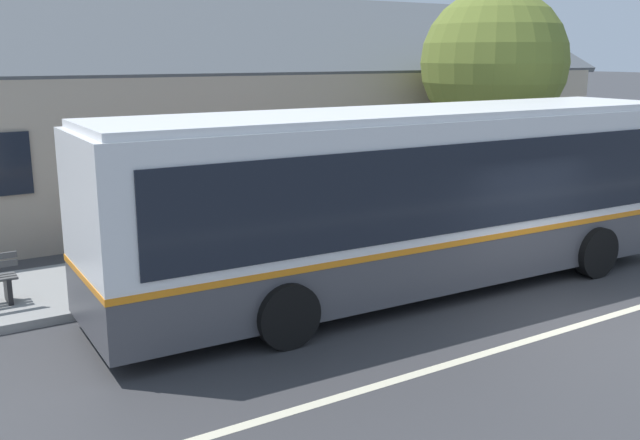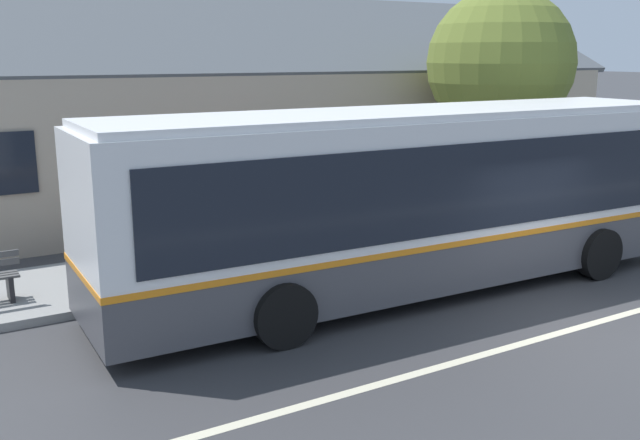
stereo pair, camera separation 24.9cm
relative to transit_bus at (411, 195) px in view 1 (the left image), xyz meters
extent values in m
plane|color=#38383A|center=(1.57, -2.90, -1.78)|extent=(300.00, 300.00, 0.00)
cube|color=gray|center=(1.57, 3.10, -1.70)|extent=(60.00, 3.00, 0.15)
cube|color=beige|center=(1.57, -2.90, -1.77)|extent=(60.00, 0.16, 0.01)
cube|color=tan|center=(1.56, 10.63, 0.10)|extent=(21.41, 9.51, 3.75)
cube|color=#4C5156|center=(1.56, 8.26, 3.08)|extent=(22.01, 4.82, 2.36)
cube|color=#4C5156|center=(1.56, 13.01, 3.08)|extent=(22.01, 4.82, 2.36)
cube|color=black|center=(-5.93, 5.85, 0.29)|extent=(1.10, 0.06, 1.30)
cube|color=black|center=(9.06, 5.85, 0.29)|extent=(1.10, 0.06, 1.30)
cube|color=#4C3323|center=(4.77, 5.85, -0.73)|extent=(1.00, 0.06, 2.10)
cube|color=#47474C|center=(-0.02, 0.00, -1.08)|extent=(11.68, 2.82, 0.84)
cube|color=orange|center=(-0.02, 0.00, -0.61)|extent=(11.70, 2.84, 0.10)
cube|color=white|center=(-0.02, 0.00, 0.43)|extent=(11.68, 2.82, 1.98)
cube|color=white|center=(-0.02, 0.00, 1.48)|extent=(11.45, 2.69, 0.12)
cube|color=black|center=(0.02, 1.26, 0.33)|extent=(10.69, 0.32, 1.48)
cube|color=black|center=(-0.05, -1.27, 0.33)|extent=(10.69, 0.32, 1.48)
cube|color=black|center=(5.81, -0.16, 0.33)|extent=(0.10, 2.20, 1.48)
cube|color=black|center=(5.81, -0.16, 1.28)|extent=(0.09, 1.75, 0.24)
cube|color=black|center=(5.83, -0.16, -1.38)|extent=(0.15, 2.50, 0.28)
cube|color=#B21919|center=(-1.43, 1.31, -1.08)|extent=(3.25, 0.12, 0.59)
cube|color=black|center=(4.55, 1.14, -0.22)|extent=(0.90, 0.05, 2.57)
cylinder|color=black|center=(3.62, 1.15, -1.28)|extent=(1.01, 0.31, 1.00)
cylinder|color=black|center=(3.55, -1.35, -1.28)|extent=(1.01, 0.31, 1.00)
cylinder|color=black|center=(-3.18, 1.34, -1.28)|extent=(1.01, 0.31, 1.00)
cylinder|color=black|center=(-3.25, -1.16, -1.28)|extent=(1.01, 0.31, 1.00)
cube|color=black|center=(-6.48, 2.72, -1.40)|extent=(0.08, 0.43, 0.45)
cylinder|color=#4C3828|center=(5.90, 3.93, -0.38)|extent=(0.31, 0.31, 2.79)
sphere|color=olive|center=(5.90, 3.93, 2.26)|extent=(3.84, 3.84, 3.84)
sphere|color=olive|center=(6.50, 4.42, 1.69)|extent=(2.68, 2.68, 2.68)
cylinder|color=gray|center=(7.00, 2.10, -0.43)|extent=(0.07, 0.07, 2.40)
cube|color=#1959A5|center=(7.00, 2.08, 0.52)|extent=(0.36, 0.03, 0.48)
camera|label=1|loc=(-8.10, -9.81, 2.48)|focal=40.00mm
camera|label=2|loc=(-7.89, -9.94, 2.48)|focal=40.00mm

